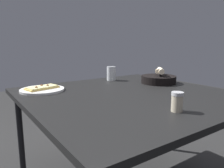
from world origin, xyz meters
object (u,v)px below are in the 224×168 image
Objects in this scene: dining_table at (129,101)px; bread_basket at (159,78)px; beer_glass at (111,74)px; pepper_shaker at (177,103)px; pizza_plate at (42,89)px.

bread_basket is (-0.14, 0.41, 0.08)m from dining_table.
beer_glass reaches higher than pepper_shaker.
pepper_shaker is at bearing -15.18° from beer_glass.
pepper_shaker is (0.77, 0.36, 0.03)m from pizza_plate.
beer_glass is (-0.08, 0.59, 0.04)m from pizza_plate.
bread_basket is at bearing 73.93° from pizza_plate.
dining_table is 10.47× the size of beer_glass.
pizza_plate is 0.85m from bread_basket.
dining_table is at bearing 172.84° from pepper_shaker.
bread_basket is at bearing 139.62° from pepper_shaker.
dining_table is 0.49m from beer_glass.
dining_table is 0.56m from pizza_plate.
bread_basket reaches higher than pizza_plate.
pepper_shaker reaches higher than dining_table.
pizza_plate is 1.05× the size of bread_basket.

